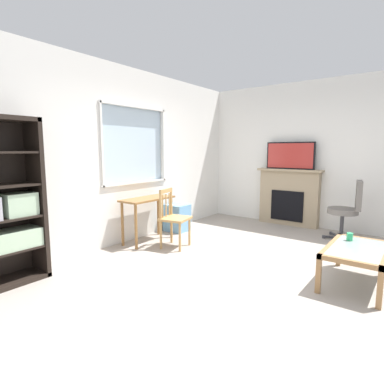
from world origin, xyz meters
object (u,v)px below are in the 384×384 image
coffee_table (357,253)px  wooden_chair (173,217)px  tv (290,156)px  desk_under_window (148,206)px  fireplace (289,197)px  plastic_drawer_unit (177,218)px  office_chair (349,207)px  sippy_cup (350,237)px

coffee_table → wooden_chair: bearing=94.6°
coffee_table → tv: bearing=35.1°
desk_under_window → fireplace: bearing=-29.7°
plastic_drawer_unit → office_chair: size_ratio=0.50×
plastic_drawer_unit → coffee_table: size_ratio=0.49×
office_chair → wooden_chair: bearing=134.5°
wooden_chair → office_chair: office_chair is taller
desk_under_window → coffee_table: desk_under_window is taller
desk_under_window → office_chair: (2.07, -2.59, -0.04)m
plastic_drawer_unit → coffee_table: 3.12m
coffee_table → fireplace: bearing=34.9°
wooden_chair → tv: 2.78m
wooden_chair → sippy_cup: size_ratio=10.00×
tv → office_chair: (-0.42, -1.16, -0.83)m
plastic_drawer_unit → fireplace: 2.28m
wooden_chair → sippy_cup: wooden_chair is taller
sippy_cup → plastic_drawer_unit: bearing=83.6°
coffee_table → sippy_cup: 0.29m
office_chair → sippy_cup: office_chair is taller
wooden_chair → plastic_drawer_unit: 0.98m
office_chair → coffee_table: 1.90m
plastic_drawer_unit → tv: 2.52m
fireplace → tv: tv is taller
plastic_drawer_unit → coffee_table: plastic_drawer_unit is taller
desk_under_window → office_chair: 3.32m
fireplace → wooden_chair: bearing=159.7°
desk_under_window → tv: size_ratio=0.97×
wooden_chair → tv: (2.46, -0.91, 0.92)m
wooden_chair → fireplace: (2.48, -0.91, 0.10)m
office_chair → fireplace: bearing=69.3°
desk_under_window → plastic_drawer_unit: (0.80, 0.05, -0.34)m
sippy_cup → office_chair: bearing=10.7°
wooden_chair → sippy_cup: 2.42m
office_chair → plastic_drawer_unit: bearing=115.6°
desk_under_window → coffee_table: (0.23, -3.02, -0.23)m
sippy_cup → desk_under_window: bearing=99.3°
office_chair → tv: bearing=70.1°
desk_under_window → wooden_chair: size_ratio=1.01×
desk_under_window → office_chair: office_chair is taller
tv → coffee_table: size_ratio=0.92×
wooden_chair → plastic_drawer_unit: bearing=36.2°
fireplace → tv: (-0.02, 0.00, 0.82)m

